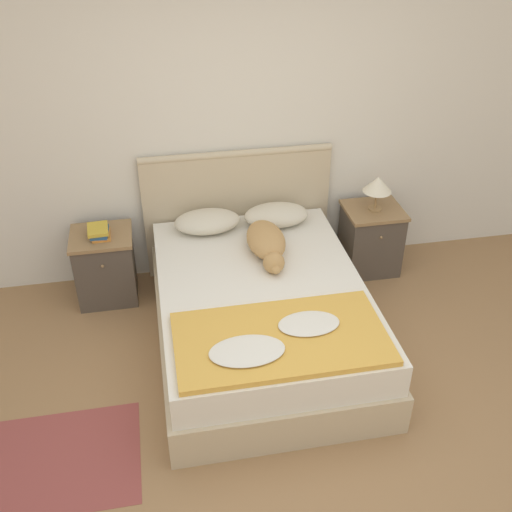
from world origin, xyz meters
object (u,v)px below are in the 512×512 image
Objects in this scene: pillow_left at (207,221)px; pillow_right at (276,215)px; bed at (261,314)px; book_stack at (99,232)px; nightstand_left at (106,266)px; table_lamp at (378,185)px; dog at (267,242)px; nightstand_right at (370,239)px.

pillow_left is 0.55m from pillow_right.
pillow_right is at bearing 70.65° from bed.
book_stack is (-1.11, 0.77, 0.36)m from bed.
table_lamp is (2.21, -0.01, 0.51)m from nightstand_left.
bed is 1.46m from table_lamp.
bed is 6.77× the size of table_lamp.
table_lamp is (1.38, -0.01, 0.19)m from pillow_left.
pillow_left is 0.57m from dog.
book_stack reaches higher than bed.
dog reaches higher than nightstand_left.
nightstand_right is at bearing 0.60° from book_stack.
bed is 0.54m from dog.
dog is at bearing -158.17° from table_lamp.
bed is at bearing -144.84° from table_lamp.
pillow_right is at bearing 179.20° from table_lamp.
dog is at bearing -18.50° from nightstand_left.
book_stack is at bearing 145.23° from bed.
nightstand_left is 1.00× the size of nightstand_right.
table_lamp reaches higher than pillow_right.
pillow_right is at bearing 68.50° from dog.
table_lamp reaches higher than nightstand_right.
nightstand_left is at bearing 179.66° from table_lamp.
dog is (-0.99, -0.41, 0.33)m from nightstand_right.
bed is at bearing -144.40° from nightstand_right.
dog is at bearing -157.52° from nightstand_right.
bed is 3.88× the size of pillow_left.
book_stack is at bearing -93.37° from nightstand_left.
nightstand_left is 1.96× the size of table_lamp.
bed is 1.36m from nightstand_left.
table_lamp is at bearing 0.26° from book_stack.
dog reaches higher than pillow_right.
pillow_right is 0.44m from dog.
pillow_left reaches higher than bed.
nightstand_left is 2.73× the size of book_stack.
nightstand_right is at bearing 0.10° from pillow_right.
table_lamp is (0.83, -0.01, 0.19)m from pillow_right.
pillow_left and pillow_right have the same top height.
book_stack is (-1.22, 0.39, 0.00)m from dog.
nightstand_left is at bearing 180.00° from nightstand_right.
pillow_right is at bearing 0.00° from pillow_left.
pillow_right is (-0.83, -0.00, 0.32)m from nightstand_right.
bed is at bearing -109.35° from pillow_right.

